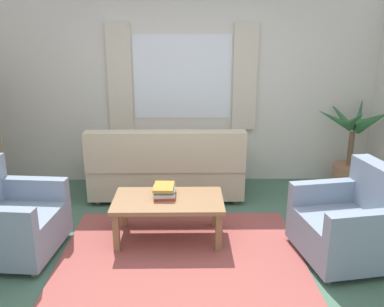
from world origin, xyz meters
name	(u,v)px	position (x,y,z in m)	size (l,w,h in m)	color
ground_plane	(181,264)	(0.00, 0.00, 0.00)	(6.24, 6.24, 0.00)	#476B56
wall_back	(183,88)	(0.00, 2.26, 1.30)	(5.32, 0.12, 2.60)	silver
window_with_curtains	(182,78)	(0.00, 2.18, 1.45)	(1.98, 0.07, 1.40)	white
area_rug	(181,263)	(0.00, 0.00, 0.01)	(2.28, 2.09, 0.01)	#9E4C47
couch	(167,169)	(-0.20, 1.59, 0.37)	(1.90, 0.82, 0.92)	#BCB293
armchair_left	(6,220)	(-1.64, 0.21, 0.35)	(0.89, 0.91, 0.88)	gray
armchair_right	(353,223)	(1.58, 0.09, 0.35)	(0.95, 0.96, 0.88)	gray
coffee_table	(168,204)	(-0.13, 0.48, 0.38)	(1.10, 0.64, 0.44)	olive
book_stack_on_table	(164,191)	(-0.18, 0.57, 0.49)	(0.24, 0.33, 0.11)	#B23833
potted_plant	(350,155)	(2.20, 1.78, 0.49)	(1.06, 1.18, 1.23)	#9E6B4C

